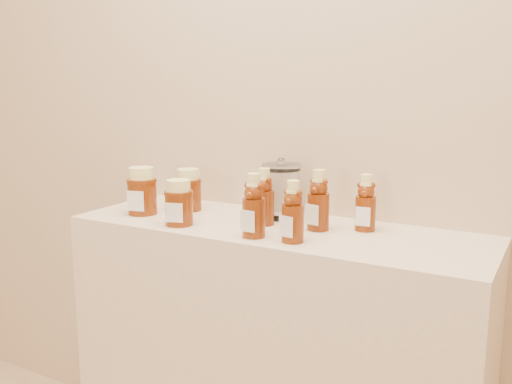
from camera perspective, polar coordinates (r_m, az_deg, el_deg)
The scene contains 11 objects.
wall_back at distance 1.75m, azimuth 5.09°, elevation 12.43°, with size 3.50×0.02×2.70m, color #CBAE89.
display_table at distance 1.79m, azimuth 1.83°, elevation -17.55°, with size 1.20×0.40×0.90m, color beige.
bear_bottle_back_left at distance 1.62m, azimuth 0.81°, elevation -0.10°, with size 0.06×0.06×0.18m, color #591E07, non-canonical shape.
bear_bottle_back_mid at distance 1.57m, azimuth 6.27°, elevation -0.41°, with size 0.07×0.07×0.19m, color #591E07, non-canonical shape.
bear_bottle_back_right at distance 1.59m, azimuth 10.92°, elevation -0.68°, with size 0.06×0.06×0.18m, color #591E07, non-canonical shape.
bear_bottle_front_left at distance 1.49m, azimuth -0.23°, elevation -0.93°, with size 0.07×0.07×0.19m, color #591E07, non-canonical shape.
bear_bottle_front_right at distance 1.45m, azimuth 3.71°, elevation -1.55°, with size 0.06×0.06×0.18m, color #591E07, non-canonical shape.
honey_jar_left at distance 1.79m, azimuth -11.33°, elevation 0.12°, with size 0.09×0.09×0.15m, color #591E07, non-canonical shape.
honey_jar_back at distance 1.82m, azimuth -6.78°, elevation 0.23°, with size 0.08×0.08×0.13m, color #591E07, non-canonical shape.
honey_jar_front at distance 1.64m, azimuth -7.71°, elevation -1.04°, with size 0.08×0.08×0.13m, color #591E07, non-canonical shape.
glass_canister at distance 1.71m, azimuth 2.52°, elevation 0.34°, with size 0.12×0.12×0.18m, color white, non-canonical shape.
Camera 1 is at (0.72, 0.15, 1.30)m, focal length 40.00 mm.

